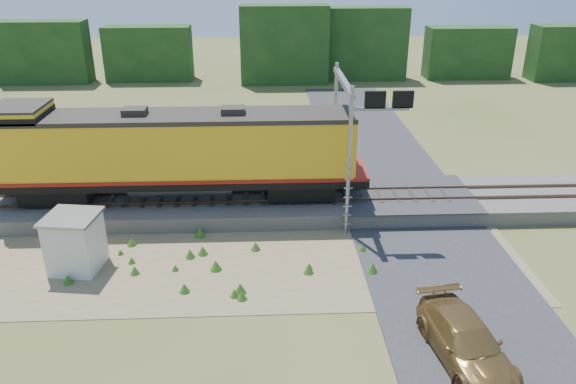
{
  "coord_description": "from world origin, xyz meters",
  "views": [
    {
      "loc": [
        -0.76,
        -21.62,
        13.2
      ],
      "look_at": [
        0.33,
        3.0,
        2.4
      ],
      "focal_mm": 35.0,
      "sensor_mm": 36.0,
      "label": 1
    }
  ],
  "objects_px": {
    "locomotive": "(172,152)",
    "shed": "(75,242)",
    "signal_gantry": "(352,114)",
    "car": "(466,342)"
  },
  "relations": [
    {
      "from": "shed",
      "to": "car",
      "type": "distance_m",
      "value": 16.61
    },
    {
      "from": "shed",
      "to": "signal_gantry",
      "type": "xyz_separation_m",
      "value": [
        12.77,
        4.93,
        4.25
      ]
    },
    {
      "from": "locomotive",
      "to": "shed",
      "type": "bearing_deg",
      "value": -122.66
    },
    {
      "from": "locomotive",
      "to": "shed",
      "type": "height_order",
      "value": "locomotive"
    },
    {
      "from": "car",
      "to": "signal_gantry",
      "type": "bearing_deg",
      "value": 94.0
    },
    {
      "from": "locomotive",
      "to": "car",
      "type": "xyz_separation_m",
      "value": [
        11.59,
        -12.31,
        -2.73
      ]
    },
    {
      "from": "shed",
      "to": "car",
      "type": "height_order",
      "value": "shed"
    },
    {
      "from": "signal_gantry",
      "to": "car",
      "type": "bearing_deg",
      "value": -78.25
    },
    {
      "from": "signal_gantry",
      "to": "car",
      "type": "height_order",
      "value": "signal_gantry"
    },
    {
      "from": "shed",
      "to": "signal_gantry",
      "type": "relative_size",
      "value": 0.35
    }
  ]
}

